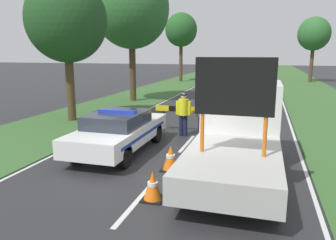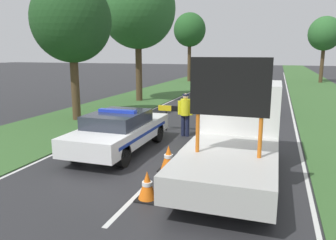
{
  "view_description": "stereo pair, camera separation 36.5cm",
  "coord_description": "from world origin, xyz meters",
  "px_view_note": "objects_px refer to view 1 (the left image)",
  "views": [
    {
      "loc": [
        2.59,
        -8.51,
        3.27
      ],
      "look_at": [
        -0.37,
        1.52,
        1.1
      ],
      "focal_mm": 35.0,
      "sensor_mm": 36.0,
      "label": 1
    },
    {
      "loc": [
        2.94,
        -8.4,
        3.27
      ],
      "look_at": [
        -0.37,
        1.52,
        1.1
      ],
      "focal_mm": 35.0,
      "sensor_mm": 36.0,
      "label": 2
    }
  ],
  "objects_px": {
    "traffic_cone_centre_front": "(171,158)",
    "police_car": "(119,130)",
    "road_barrier": "(196,111)",
    "queued_car_sedan_silver": "(253,87)",
    "queued_car_suv_grey": "(218,78)",
    "police_officer": "(183,111)",
    "queued_car_hatch_blue": "(251,98)",
    "work_truck": "(239,129)",
    "traffic_cone_near_police": "(153,186)",
    "pedestrian_civilian": "(202,113)",
    "roadside_tree_near_left": "(181,30)",
    "roadside_tree_mid_right": "(314,34)",
    "roadside_tree_near_right": "(66,21)",
    "roadside_tree_mid_left": "(131,9)"
  },
  "relations": [
    {
      "from": "queued_car_hatch_blue",
      "to": "roadside_tree_mid_left",
      "type": "distance_m",
      "value": 9.68
    },
    {
      "from": "road_barrier",
      "to": "queued_car_sedan_silver",
      "type": "height_order",
      "value": "queued_car_sedan_silver"
    },
    {
      "from": "police_car",
      "to": "traffic_cone_centre_front",
      "type": "xyz_separation_m",
      "value": [
        2.14,
        -1.26,
        -0.36
      ]
    },
    {
      "from": "police_officer",
      "to": "queued_car_hatch_blue",
      "type": "height_order",
      "value": "police_officer"
    },
    {
      "from": "traffic_cone_centre_front",
      "to": "roadside_tree_mid_right",
      "type": "relative_size",
      "value": 0.1
    },
    {
      "from": "pedestrian_civilian",
      "to": "traffic_cone_near_police",
      "type": "height_order",
      "value": "pedestrian_civilian"
    },
    {
      "from": "police_car",
      "to": "queued_car_hatch_blue",
      "type": "height_order",
      "value": "queued_car_hatch_blue"
    },
    {
      "from": "traffic_cone_near_police",
      "to": "queued_car_suv_grey",
      "type": "distance_m",
      "value": 25.84
    },
    {
      "from": "work_truck",
      "to": "traffic_cone_near_police",
      "type": "bearing_deg",
      "value": 61.0
    },
    {
      "from": "work_truck",
      "to": "road_barrier",
      "type": "xyz_separation_m",
      "value": [
        -2.0,
        3.86,
        -0.26
      ]
    },
    {
      "from": "queued_car_sedan_silver",
      "to": "queued_car_suv_grey",
      "type": "distance_m",
      "value": 8.06
    },
    {
      "from": "queued_car_hatch_blue",
      "to": "roadside_tree_mid_left",
      "type": "bearing_deg",
      "value": -14.92
    },
    {
      "from": "roadside_tree_mid_left",
      "to": "queued_car_sedan_silver",
      "type": "bearing_deg",
      "value": 29.84
    },
    {
      "from": "road_barrier",
      "to": "pedestrian_civilian",
      "type": "xyz_separation_m",
      "value": [
        0.4,
        -0.76,
        0.08
      ]
    },
    {
      "from": "police_car",
      "to": "roadside_tree_mid_left",
      "type": "distance_m",
      "value": 12.74
    },
    {
      "from": "traffic_cone_near_police",
      "to": "traffic_cone_centre_front",
      "type": "xyz_separation_m",
      "value": [
        -0.14,
        1.95,
        0.02
      ]
    },
    {
      "from": "police_car",
      "to": "traffic_cone_centre_front",
      "type": "bearing_deg",
      "value": -35.75
    },
    {
      "from": "traffic_cone_near_police",
      "to": "roadside_tree_near_left",
      "type": "xyz_separation_m",
      "value": [
        -6.91,
        29.81,
        5.31
      ]
    },
    {
      "from": "traffic_cone_near_police",
      "to": "queued_car_sedan_silver",
      "type": "relative_size",
      "value": 0.16
    },
    {
      "from": "police_car",
      "to": "queued_car_sedan_silver",
      "type": "xyz_separation_m",
      "value": [
        3.75,
        15.31,
        0.01
      ]
    },
    {
      "from": "pedestrian_civilian",
      "to": "queued_car_hatch_blue",
      "type": "height_order",
      "value": "pedestrian_civilian"
    },
    {
      "from": "queued_car_sedan_silver",
      "to": "queued_car_suv_grey",
      "type": "xyz_separation_m",
      "value": [
        -3.56,
        7.23,
        0.06
      ]
    },
    {
      "from": "pedestrian_civilian",
      "to": "traffic_cone_centre_front",
      "type": "xyz_separation_m",
      "value": [
        -0.2,
        -3.74,
        -0.62
      ]
    },
    {
      "from": "work_truck",
      "to": "traffic_cone_near_police",
      "type": "height_order",
      "value": "work_truck"
    },
    {
      "from": "road_barrier",
      "to": "queued_car_suv_grey",
      "type": "distance_m",
      "value": 19.37
    },
    {
      "from": "work_truck",
      "to": "roadside_tree_near_right",
      "type": "height_order",
      "value": "roadside_tree_near_right"
    },
    {
      "from": "work_truck",
      "to": "roadside_tree_mid_right",
      "type": "bearing_deg",
      "value": -96.77
    },
    {
      "from": "police_car",
      "to": "police_officer",
      "type": "bearing_deg",
      "value": 53.53
    },
    {
      "from": "police_car",
      "to": "roadside_tree_mid_right",
      "type": "height_order",
      "value": "roadside_tree_mid_right"
    },
    {
      "from": "roadside_tree_near_right",
      "to": "roadside_tree_mid_right",
      "type": "relative_size",
      "value": 0.95
    },
    {
      "from": "traffic_cone_centre_front",
      "to": "roadside_tree_mid_left",
      "type": "relative_size",
      "value": 0.08
    },
    {
      "from": "traffic_cone_centre_front",
      "to": "roadside_tree_mid_right",
      "type": "distance_m",
      "value": 31.98
    },
    {
      "from": "police_officer",
      "to": "queued_car_sedan_silver",
      "type": "xyz_separation_m",
      "value": [
        2.18,
        12.72,
        -0.29
      ]
    },
    {
      "from": "roadside_tree_mid_right",
      "to": "roadside_tree_near_right",
      "type": "bearing_deg",
      "value": -118.19
    },
    {
      "from": "pedestrian_civilian",
      "to": "police_car",
      "type": "bearing_deg",
      "value": -117.72
    },
    {
      "from": "queued_car_suv_grey",
      "to": "roadside_tree_mid_right",
      "type": "bearing_deg",
      "value": -142.76
    },
    {
      "from": "traffic_cone_near_police",
      "to": "roadside_tree_mid_right",
      "type": "height_order",
      "value": "roadside_tree_mid_right"
    },
    {
      "from": "queued_car_hatch_blue",
      "to": "queued_car_sedan_silver",
      "type": "height_order",
      "value": "queued_car_hatch_blue"
    },
    {
      "from": "traffic_cone_centre_front",
      "to": "queued_car_sedan_silver",
      "type": "relative_size",
      "value": 0.17
    },
    {
      "from": "work_truck",
      "to": "queued_car_suv_grey",
      "type": "distance_m",
      "value": 23.45
    },
    {
      "from": "roadside_tree_mid_right",
      "to": "traffic_cone_near_police",
      "type": "bearing_deg",
      "value": -102.22
    },
    {
      "from": "traffic_cone_centre_front",
      "to": "police_car",
      "type": "bearing_deg",
      "value": 149.55
    },
    {
      "from": "traffic_cone_centre_front",
      "to": "police_officer",
      "type": "bearing_deg",
      "value": 98.55
    },
    {
      "from": "roadside_tree_near_left",
      "to": "roadside_tree_mid_left",
      "type": "xyz_separation_m",
      "value": [
        0.64,
        -15.73,
        0.38
      ]
    },
    {
      "from": "police_car",
      "to": "pedestrian_civilian",
      "type": "distance_m",
      "value": 3.42
    },
    {
      "from": "queued_car_suv_grey",
      "to": "police_car",
      "type": "bearing_deg",
      "value": 89.53
    },
    {
      "from": "traffic_cone_near_police",
      "to": "roadside_tree_near_left",
      "type": "distance_m",
      "value": 31.06
    },
    {
      "from": "police_car",
      "to": "road_barrier",
      "type": "xyz_separation_m",
      "value": [
        1.93,
        3.25,
        0.19
      ]
    },
    {
      "from": "queued_car_sedan_silver",
      "to": "roadside_tree_mid_right",
      "type": "bearing_deg",
      "value": -111.59
    },
    {
      "from": "police_car",
      "to": "queued_car_suv_grey",
      "type": "height_order",
      "value": "queued_car_suv_grey"
    }
  ]
}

